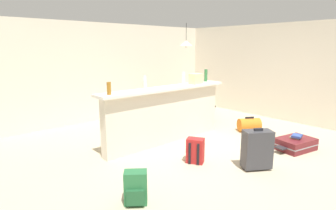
{
  "coord_description": "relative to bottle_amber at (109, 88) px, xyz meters",
  "views": [
    {
      "loc": [
        -3.97,
        -3.55,
        1.9
      ],
      "look_at": [
        -0.25,
        0.67,
        0.72
      ],
      "focal_mm": 29.78,
      "sensor_mm": 36.0,
      "label": 1
    }
  ],
  "objects": [
    {
      "name": "ground_plane",
      "position": [
        1.71,
        -0.49,
        -1.26
      ],
      "size": [
        13.0,
        13.0,
        0.05
      ],
      "primitive_type": "cube",
      "color": "#BCAD8E"
    },
    {
      "name": "wall_back",
      "position": [
        1.71,
        2.56,
        0.02
      ],
      "size": [
        6.6,
        0.1,
        2.5
      ],
      "primitive_type": "cube",
      "color": "silver",
      "rests_on": "ground_plane"
    },
    {
      "name": "wall_right",
      "position": [
        4.76,
        -0.19,
        0.02
      ],
      "size": [
        0.1,
        6.0,
        2.5
      ],
      "primitive_type": "cube",
      "color": "silver",
      "rests_on": "ground_plane"
    },
    {
      "name": "partition_half_wall",
      "position": [
        1.27,
        0.04,
        -0.69
      ],
      "size": [
        2.8,
        0.2,
        1.08
      ],
      "primitive_type": "cube",
      "color": "silver",
      "rests_on": "ground_plane"
    },
    {
      "name": "bar_countertop",
      "position": [
        1.27,
        0.04,
        -0.13
      ],
      "size": [
        2.96,
        0.4,
        0.05
      ],
      "primitive_type": "cube",
      "color": "white",
      "rests_on": "partition_half_wall"
    },
    {
      "name": "bottle_amber",
      "position": [
        0.0,
        0.0,
        0.0
      ],
      "size": [
        0.07,
        0.07,
        0.21
      ],
      "primitive_type": "cylinder",
      "color": "#9E661E",
      "rests_on": "bar_countertop"
    },
    {
      "name": "bottle_clear",
      "position": [
        0.83,
        0.13,
        0.02
      ],
      "size": [
        0.06,
        0.06,
        0.25
      ],
      "primitive_type": "cylinder",
      "color": "silver",
      "rests_on": "bar_countertop"
    },
    {
      "name": "bottle_white",
      "position": [
        1.73,
        0.01,
        0.03
      ],
      "size": [
        0.07,
        0.07,
        0.28
      ],
      "primitive_type": "cylinder",
      "color": "silver",
      "rests_on": "bar_countertop"
    },
    {
      "name": "bottle_green",
      "position": [
        2.55,
        0.13,
        0.03
      ],
      "size": [
        0.07,
        0.07,
        0.27
      ],
      "primitive_type": "cylinder",
      "color": "#2D6B38",
      "rests_on": "bar_countertop"
    },
    {
      "name": "grocery_bag",
      "position": [
        2.06,
        -0.02,
        0.01
      ],
      "size": [
        0.26,
        0.18,
        0.22
      ],
      "primitive_type": "cube",
      "color": "beige",
      "rests_on": "bar_countertop"
    },
    {
      "name": "dining_table",
      "position": [
        3.01,
        1.17,
        -0.59
      ],
      "size": [
        1.1,
        0.8,
        0.74
      ],
      "color": "#332319",
      "rests_on": "ground_plane"
    },
    {
      "name": "dining_chair_near_partition",
      "position": [
        2.96,
        0.58,
        -0.72
      ],
      "size": [
        0.42,
        0.42,
        0.93
      ],
      "color": "black",
      "rests_on": "ground_plane"
    },
    {
      "name": "pendant_lamp",
      "position": [
        3.02,
        1.25,
        0.76
      ],
      "size": [
        0.34,
        0.34,
        0.62
      ],
      "color": "black"
    },
    {
      "name": "suitcase_flat_maroon",
      "position": [
        2.82,
        -1.89,
        -1.12
      ],
      "size": [
        0.88,
        0.62,
        0.22
      ],
      "color": "maroon",
      "rests_on": "ground_plane"
    },
    {
      "name": "backpack_red",
      "position": [
        0.97,
        -1.05,
        -1.03
      ],
      "size": [
        0.32,
        0.33,
        0.42
      ],
      "color": "red",
      "rests_on": "ground_plane"
    },
    {
      "name": "duffel_bag_orange",
      "position": [
        3.19,
        -0.66,
        -1.08
      ],
      "size": [
        0.57,
        0.51,
        0.34
      ],
      "color": "orange",
      "rests_on": "ground_plane"
    },
    {
      "name": "suitcase_upright_charcoal",
      "position": [
        1.51,
        -1.86,
        -0.9
      ],
      "size": [
        0.5,
        0.44,
        0.67
      ],
      "color": "#38383D",
      "rests_on": "ground_plane"
    },
    {
      "name": "backpack_green",
      "position": [
        -0.49,
        -1.43,
        -1.03
      ],
      "size": [
        0.34,
        0.34,
        0.42
      ],
      "color": "#286B3D",
      "rests_on": "ground_plane"
    },
    {
      "name": "book_stack",
      "position": [
        2.85,
        -1.88,
        -0.98
      ],
      "size": [
        0.26,
        0.23,
        0.07
      ],
      "color": "tan",
      "rests_on": "suitcase_flat_maroon"
    }
  ]
}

